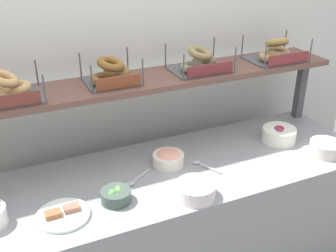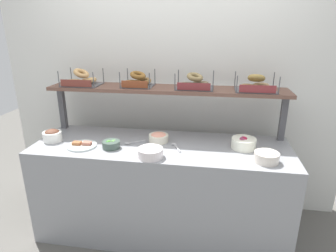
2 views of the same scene
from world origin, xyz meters
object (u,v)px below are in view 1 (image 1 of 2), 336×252
(bowl_beet_salad, at_px, (279,134))
(serving_spoon_near_plate, at_px, (202,165))
(bagel_basket_everything, at_px, (276,53))
(bagel_basket_cinnamon_raisin, at_px, (111,74))
(bowl_lox_spread, at_px, (168,158))
(bagel_basket_sesame, at_px, (5,91))
(bowl_veggie_mix, at_px, (116,195))
(serving_spoon_by_edge, at_px, (135,180))
(serving_plate_white, at_px, (63,214))
(bagel_basket_poppy, at_px, (200,63))
(bowl_cream_cheese, at_px, (195,189))
(bowl_potato_salad, at_px, (326,147))

(bowl_beet_salad, xyz_separation_m, serving_spoon_near_plate, (-0.55, -0.06, -0.04))
(bagel_basket_everything, bearing_deg, bagel_basket_cinnamon_raisin, 178.15)
(bowl_lox_spread, relative_size, bagel_basket_sesame, 0.51)
(bowl_veggie_mix, relative_size, serving_spoon_by_edge, 0.87)
(serving_plate_white, xyz_separation_m, bagel_basket_poppy, (0.88, 0.40, 0.46))
(bowl_lox_spread, xyz_separation_m, bagel_basket_cinnamon_raisin, (-0.22, 0.21, 0.44))
(serving_spoon_by_edge, bearing_deg, bagel_basket_cinnamon_raisin, 91.29)
(bagel_basket_sesame, distance_m, bagel_basket_everything, 1.52)
(serving_plate_white, relative_size, bagel_basket_everything, 0.72)
(bowl_lox_spread, height_order, bagel_basket_everything, bagel_basket_everything)
(bowl_cream_cheese, relative_size, serving_spoon_by_edge, 1.18)
(serving_spoon_by_edge, xyz_separation_m, bagel_basket_cinnamon_raisin, (-0.01, 0.29, 0.47))
(bowl_potato_salad, distance_m, serving_spoon_by_edge, 1.08)
(bowl_veggie_mix, bearing_deg, bowl_lox_spread, 28.69)
(bowl_lox_spread, distance_m, serving_spoon_near_plate, 0.19)
(bowl_cream_cheese, xyz_separation_m, serving_spoon_by_edge, (-0.21, 0.24, -0.04))
(bowl_veggie_mix, xyz_separation_m, bagel_basket_everything, (1.14, 0.38, 0.44))
(bagel_basket_everything, bearing_deg, serving_plate_white, -164.38)
(bowl_lox_spread, distance_m, bagel_basket_sesame, 0.88)
(bagel_basket_poppy, bearing_deg, bowl_veggie_mix, -148.20)
(bowl_lox_spread, xyz_separation_m, bagel_basket_sesame, (-0.74, 0.18, 0.44))
(serving_plate_white, relative_size, bagel_basket_cinnamon_raisin, 0.85)
(bowl_cream_cheese, distance_m, serving_spoon_near_plate, 0.28)
(bowl_cream_cheese, height_order, bowl_veggie_mix, bowl_cream_cheese)
(serving_spoon_near_plate, bearing_deg, bowl_potato_salad, -13.80)
(serving_spoon_near_plate, relative_size, serving_spoon_by_edge, 1.00)
(bagel_basket_cinnamon_raisin, height_order, bagel_basket_poppy, same)
(bowl_veggie_mix, distance_m, bowl_beet_salad, 1.07)
(serving_spoon_by_edge, height_order, bagel_basket_poppy, bagel_basket_poppy)
(bowl_potato_salad, relative_size, bagel_basket_sesame, 0.54)
(serving_spoon_near_plate, relative_size, bagel_basket_cinnamon_raisin, 0.58)
(serving_spoon_by_edge, bearing_deg, serving_plate_white, -161.53)
(serving_spoon_near_plate, xyz_separation_m, bagel_basket_cinnamon_raisin, (-0.38, 0.31, 0.47))
(bagel_basket_cinnamon_raisin, relative_size, bagel_basket_poppy, 0.88)
(bowl_cream_cheese, bearing_deg, bowl_veggie_mix, 161.05)
(serving_plate_white, bearing_deg, bowl_cream_cheese, -10.34)
(bowl_veggie_mix, bearing_deg, bowl_potato_salad, -3.14)
(bowl_lox_spread, height_order, bagel_basket_sesame, bagel_basket_sesame)
(bowl_cream_cheese, xyz_separation_m, bagel_basket_poppy, (0.28, 0.51, 0.43))
(serving_spoon_near_plate, xyz_separation_m, serving_spoon_by_edge, (-0.38, 0.01, 0.00))
(bowl_lox_spread, bearing_deg, serving_plate_white, -161.17)
(bowl_beet_salad, bearing_deg, bagel_basket_poppy, 151.73)
(bowl_beet_salad, distance_m, serving_plate_white, 1.32)
(bowl_lox_spread, bearing_deg, serving_spoon_by_edge, -160.55)
(bowl_beet_salad, relative_size, bagel_basket_poppy, 0.61)
(bowl_potato_salad, bearing_deg, bowl_beet_salad, 121.78)
(bowl_lox_spread, bearing_deg, bagel_basket_cinnamon_raisin, 136.19)
(bagel_basket_sesame, relative_size, bagel_basket_cinnamon_raisin, 1.17)
(bowl_beet_salad, bearing_deg, bagel_basket_everything, 69.97)
(bagel_basket_poppy, bearing_deg, bagel_basket_everything, -1.97)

